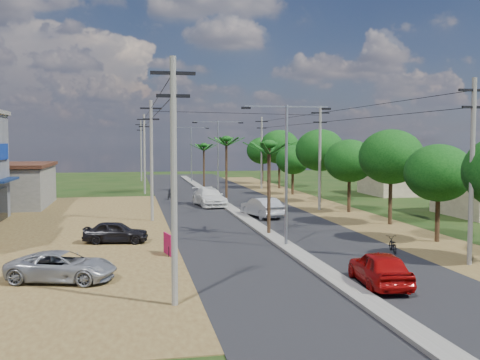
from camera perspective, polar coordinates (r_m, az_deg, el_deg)
The scene contains 35 objects.
ground at distance 31.89m, azimuth 4.68°, elevation -6.87°, with size 160.00×160.00×0.00m, color black.
road at distance 46.32m, azimuth -0.35°, elevation -3.42°, with size 12.00×110.00×0.04m, color black.
median at distance 49.24m, azimuth -0.99°, elevation -2.90°, with size 1.00×90.00×0.18m, color #605E56.
dirt_lot_west at distance 39.15m, azimuth -20.51°, elevation -5.05°, with size 18.00×46.00×0.04m, color #533B1C.
dirt_shoulder_east at distance 48.61m, azimuth 9.56°, elevation -3.14°, with size 5.00×90.00×0.03m, color #533B1C.
house_east_far at distance 65.30m, azimuth 15.87°, elevation 0.68°, with size 7.60×7.50×4.60m.
tree_east_b at distance 35.06m, azimuth 19.52°, elevation 0.68°, with size 4.00×4.00×5.83m.
tree_east_c at distance 41.38m, azimuth 15.10°, elevation 2.28°, with size 4.60×4.60×6.83m.
tree_east_d at distance 47.66m, azimuth 11.06°, elevation 1.92°, with size 4.20×4.20×6.13m.
tree_east_e at distance 55.20m, azimuth 8.14°, elevation 3.01°, with size 4.80×4.80×7.14m.
tree_east_f at distance 62.73m, azimuth 5.39°, elevation 2.05°, with size 3.80×3.80×5.52m.
tree_east_g at distance 70.56m, azimuth 4.03°, elevation 3.37°, with size 5.00×5.00×7.38m.
tree_east_h at distance 78.25m, azimuth 2.29°, elevation 3.00°, with size 4.40×4.40×6.52m.
palm_median_near at distance 35.19m, azimuth 2.97°, elevation 3.23°, with size 2.00×2.00×6.15m.
palm_median_mid at distance 50.86m, azimuth -1.39°, elevation 3.88°, with size 2.00×2.00×6.55m.
palm_median_far at distance 66.69m, azimuth -3.70°, elevation 3.35°, with size 2.00×2.00×5.85m.
streetlight_near at distance 31.34m, azimuth 4.73°, elevation 1.75°, with size 5.10×0.18×8.00m.
streetlight_mid at distance 55.81m, azimuth -2.25°, elevation 2.74°, with size 5.10×0.18×8.00m.
streetlight_far at distance 80.60m, azimuth -4.97°, elevation 3.12°, with size 5.10×0.18×8.00m.
utility_pole_w_a at distance 20.24m, azimuth -6.74°, elevation 0.43°, with size 1.60×0.24×9.00m.
utility_pole_w_b at distance 42.19m, azimuth -8.98°, elevation 2.25°, with size 1.60×0.24×9.00m.
utility_pole_w_c at distance 64.17m, azimuth -9.68°, elevation 2.83°, with size 1.60×0.24×9.00m.
utility_pole_w_d at distance 85.16m, azimuth -10.02°, elevation 3.10°, with size 1.60×0.24×9.00m.
utility_pole_e_a at distance 28.99m, azimuth 22.51°, elevation 1.23°, with size 1.60×0.24×9.00m.
utility_pole_e_b at distance 48.85m, azimuth 8.12°, elevation 2.50°, with size 1.60×0.24×9.00m.
utility_pole_e_c at distance 70.01m, azimuth 2.20°, elevation 2.97°, with size 1.60×0.24×9.00m.
car_red_near at distance 24.07m, azimuth 14.00°, elevation -8.78°, with size 1.72×4.29×1.46m, color #880807.
car_silver_mid at distance 43.89m, azimuth 2.24°, elevation -2.84°, with size 1.65×4.72×1.55m, color gray.
car_white_far at distance 51.41m, azimuth -3.13°, elevation -1.80°, with size 2.27×5.59×1.62m, color silver.
car_parked_silver at distance 25.29m, azimuth -17.61°, elevation -8.45°, with size 2.10×4.56×1.27m, color gray.
car_parked_dark at distance 33.79m, azimuth -12.51°, elevation -5.23°, with size 1.51×3.75×1.28m, color black.
moto_rider_east at distance 31.31m, azimuth 15.24°, elevation -6.42°, with size 0.56×1.60×0.84m, color black.
moto_rider_west_a at distance 50.51m, azimuth -2.64°, elevation -2.37°, with size 0.54×1.55×0.81m, color black.
moto_rider_west_b at distance 57.59m, azimuth -7.19°, elevation -1.49°, with size 0.49×1.74×1.05m, color black.
roadside_sign at distance 29.88m, azimuth -7.35°, elevation -6.52°, with size 0.37×1.36×1.15m.
Camera 1 is at (-8.50, -30.14, 6.01)m, focal length 42.00 mm.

